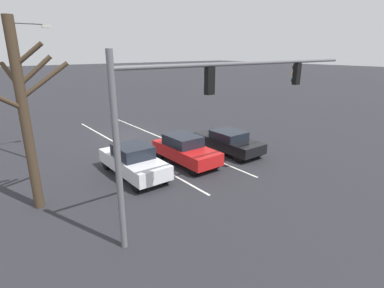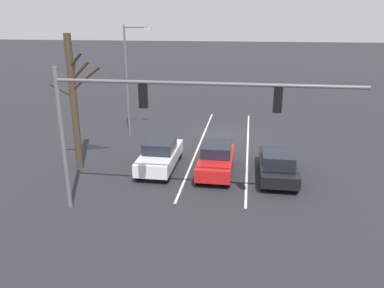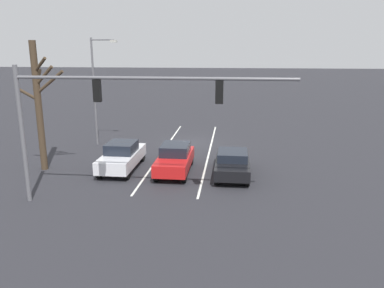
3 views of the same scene
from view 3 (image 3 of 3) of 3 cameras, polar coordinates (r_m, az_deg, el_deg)
ground_plane at (r=28.45m, az=-0.24°, el=0.25°), size 240.00×240.00×0.00m
lane_stripe_left_divider at (r=25.88m, az=2.66°, el=-1.17°), size 0.12×17.04×0.01m
lane_stripe_center_divider at (r=26.27m, az=-4.35°, el=-0.96°), size 0.12×17.04×0.01m
car_white_rightlane_front at (r=22.24m, az=-10.63°, el=-1.79°), size 1.80×4.60×1.64m
car_red_midlane_front at (r=21.41m, az=-2.62°, el=-2.20°), size 1.77×4.39×1.60m
car_black_leftlane_front at (r=21.11m, az=6.17°, el=-2.78°), size 1.85×4.70×1.38m
traffic_signal_gantry at (r=16.53m, az=-13.45°, el=5.92°), size 12.06×0.37×6.23m
street_lamp_right_shoulder at (r=27.89m, az=-14.32°, el=8.79°), size 1.91×0.24×7.67m
bare_tree_near at (r=22.92m, az=-22.28°, el=5.86°), size 2.86×1.70×7.35m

